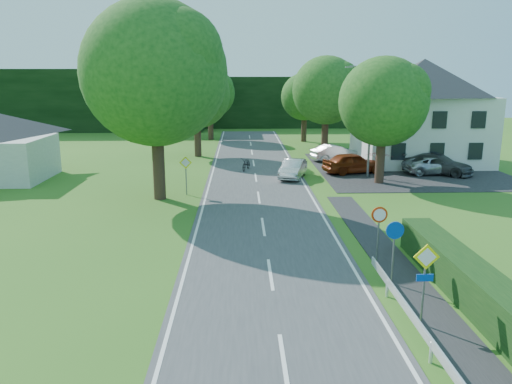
{
  "coord_description": "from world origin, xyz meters",
  "views": [
    {
      "loc": [
        -1.09,
        -5.54,
        7.39
      ],
      "look_at": [
        -0.37,
        17.45,
        1.93
      ],
      "focal_mm": 35.0,
      "sensor_mm": 36.0,
      "label": 1
    }
  ],
  "objects_px": {
    "parked_car_silver_b": "(435,165)",
    "motorcycle": "(246,164)",
    "parked_car_grey": "(438,164)",
    "streetlight": "(369,116)",
    "moving_car": "(293,169)",
    "parked_car_red": "(353,163)",
    "parasol": "(378,165)",
    "parked_car_silver_a": "(335,153)"
  },
  "relations": [
    {
      "from": "parked_car_silver_b",
      "to": "motorcycle",
      "type": "bearing_deg",
      "value": 77.88
    },
    {
      "from": "parked_car_grey",
      "to": "parked_car_silver_b",
      "type": "height_order",
      "value": "parked_car_grey"
    },
    {
      "from": "streetlight",
      "to": "parked_car_grey",
      "type": "xyz_separation_m",
      "value": [
        5.73,
        1.04,
        -3.69
      ]
    },
    {
      "from": "streetlight",
      "to": "motorcycle",
      "type": "bearing_deg",
      "value": 161.56
    },
    {
      "from": "moving_car",
      "to": "parked_car_silver_b",
      "type": "xyz_separation_m",
      "value": [
        10.84,
        1.13,
        -0.01
      ]
    },
    {
      "from": "streetlight",
      "to": "parked_car_red",
      "type": "relative_size",
      "value": 1.75
    },
    {
      "from": "parked_car_grey",
      "to": "parasol",
      "type": "relative_size",
      "value": 2.4
    },
    {
      "from": "streetlight",
      "to": "parked_car_red",
      "type": "distance_m",
      "value": 3.98
    },
    {
      "from": "moving_car",
      "to": "parked_car_silver_b",
      "type": "bearing_deg",
      "value": 22.91
    },
    {
      "from": "streetlight",
      "to": "parked_car_silver_a",
      "type": "height_order",
      "value": "streetlight"
    },
    {
      "from": "parked_car_red",
      "to": "parasol",
      "type": "bearing_deg",
      "value": -159.06
    },
    {
      "from": "parked_car_red",
      "to": "parked_car_grey",
      "type": "distance_m",
      "value": 6.39
    },
    {
      "from": "parked_car_red",
      "to": "parked_car_grey",
      "type": "bearing_deg",
      "value": -108.99
    },
    {
      "from": "motorcycle",
      "to": "parasol",
      "type": "relative_size",
      "value": 0.88
    },
    {
      "from": "moving_car",
      "to": "parked_car_grey",
      "type": "bearing_deg",
      "value": 23.14
    },
    {
      "from": "parked_car_grey",
      "to": "parked_car_silver_b",
      "type": "xyz_separation_m",
      "value": [
        -0.25,
        -0.07,
        -0.09
      ]
    },
    {
      "from": "streetlight",
      "to": "parked_car_silver_b",
      "type": "relative_size",
      "value": 1.71
    },
    {
      "from": "moving_car",
      "to": "parasol",
      "type": "height_order",
      "value": "parasol"
    },
    {
      "from": "moving_car",
      "to": "parked_car_grey",
      "type": "relative_size",
      "value": 0.79
    },
    {
      "from": "parked_car_silver_a",
      "to": "streetlight",
      "type": "bearing_deg",
      "value": 171.57
    },
    {
      "from": "parked_car_silver_a",
      "to": "parked_car_silver_b",
      "type": "xyz_separation_m",
      "value": [
        6.45,
        -6.03,
        -0.04
      ]
    },
    {
      "from": "parked_car_silver_b",
      "to": "parasol",
      "type": "xyz_separation_m",
      "value": [
        -4.76,
        -1.37,
        0.3
      ]
    },
    {
      "from": "parked_car_silver_a",
      "to": "parked_car_grey",
      "type": "xyz_separation_m",
      "value": [
        6.7,
        -5.96,
        0.04
      ]
    },
    {
      "from": "parked_car_silver_b",
      "to": "parked_car_grey",
      "type": "bearing_deg",
      "value": -78.35
    },
    {
      "from": "parked_car_red",
      "to": "parasol",
      "type": "relative_size",
      "value": 2.16
    },
    {
      "from": "parked_car_red",
      "to": "parked_car_grey",
      "type": "xyz_separation_m",
      "value": [
        6.37,
        -0.43,
        -0.04
      ]
    },
    {
      "from": "parked_car_silver_a",
      "to": "parked_car_silver_b",
      "type": "bearing_deg",
      "value": -149.42
    },
    {
      "from": "parked_car_red",
      "to": "parked_car_silver_a",
      "type": "relative_size",
      "value": 1.09
    },
    {
      "from": "streetlight",
      "to": "motorcycle",
      "type": "distance_m",
      "value": 9.99
    },
    {
      "from": "motorcycle",
      "to": "parked_car_silver_a",
      "type": "relative_size",
      "value": 0.44
    },
    {
      "from": "parked_car_silver_a",
      "to": "parked_car_red",
      "type": "bearing_deg",
      "value": 167.07
    },
    {
      "from": "parked_car_red",
      "to": "parked_car_silver_b",
      "type": "height_order",
      "value": "parked_car_red"
    },
    {
      "from": "moving_car",
      "to": "parasol",
      "type": "relative_size",
      "value": 1.9
    },
    {
      "from": "streetlight",
      "to": "motorcycle",
      "type": "relative_size",
      "value": 4.27
    },
    {
      "from": "motorcycle",
      "to": "parasol",
      "type": "distance_m",
      "value": 10.01
    },
    {
      "from": "parked_car_red",
      "to": "parasol",
      "type": "distance_m",
      "value": 2.33
    },
    {
      "from": "parked_car_silver_a",
      "to": "parked_car_silver_b",
      "type": "relative_size",
      "value": 0.9
    },
    {
      "from": "parked_car_red",
      "to": "parked_car_silver_b",
      "type": "relative_size",
      "value": 0.98
    },
    {
      "from": "parked_car_silver_a",
      "to": "parasol",
      "type": "bearing_deg",
      "value": 176.56
    },
    {
      "from": "parked_car_silver_a",
      "to": "parasol",
      "type": "distance_m",
      "value": 7.6
    },
    {
      "from": "parasol",
      "to": "streetlight",
      "type": "bearing_deg",
      "value": 150.71
    },
    {
      "from": "parked_car_red",
      "to": "parked_car_silver_b",
      "type": "xyz_separation_m",
      "value": [
        6.12,
        -0.5,
        -0.13
      ]
    }
  ]
}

